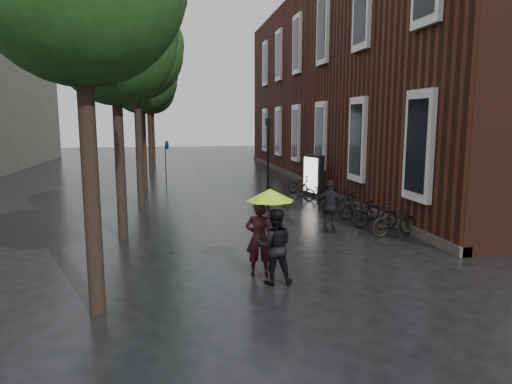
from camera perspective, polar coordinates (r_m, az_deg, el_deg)
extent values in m
plane|color=black|center=(9.29, 6.00, -15.41)|extent=(120.00, 120.00, 0.00)
cube|color=#38160F|center=(30.56, 15.06, 12.75)|extent=(10.00, 33.00, 12.00)
cube|color=silver|center=(15.75, 19.78, 5.44)|extent=(0.25, 1.60, 3.60)
cube|color=black|center=(15.70, 19.46, 5.45)|extent=(0.10, 1.20, 3.00)
cube|color=silver|center=(20.22, 12.66, 6.42)|extent=(0.25, 1.60, 3.60)
cube|color=black|center=(20.19, 12.39, 6.42)|extent=(0.10, 1.20, 3.00)
cube|color=silver|center=(20.74, 13.21, 21.77)|extent=(0.25, 1.60, 3.60)
cube|color=black|center=(20.70, 12.94, 21.80)|extent=(0.10, 1.20, 3.00)
cube|color=silver|center=(24.90, 8.14, 6.98)|extent=(0.25, 1.60, 3.60)
cube|color=black|center=(24.87, 7.92, 6.98)|extent=(0.10, 1.20, 3.00)
cube|color=silver|center=(25.32, 8.44, 19.52)|extent=(0.25, 1.60, 3.60)
cube|color=black|center=(25.29, 8.21, 19.53)|extent=(0.10, 1.20, 3.00)
cube|color=silver|center=(29.68, 5.07, 7.34)|extent=(0.25, 1.60, 3.60)
cube|color=black|center=(29.66, 4.88, 7.34)|extent=(0.10, 1.20, 3.00)
cube|color=silver|center=(30.04, 5.22, 17.89)|extent=(0.25, 1.60, 3.60)
cube|color=black|center=(30.01, 5.02, 17.90)|extent=(0.10, 1.20, 3.00)
cube|color=silver|center=(34.53, 2.84, 7.59)|extent=(0.25, 1.60, 3.60)
cube|color=black|center=(34.50, 2.68, 7.59)|extent=(0.10, 1.20, 3.00)
cube|color=silver|center=(34.83, 2.92, 16.67)|extent=(0.25, 1.60, 3.60)
cube|color=black|center=(34.81, 2.75, 16.68)|extent=(0.10, 1.20, 3.00)
cube|color=silver|center=(39.41, 1.17, 7.77)|extent=(0.25, 1.60, 3.60)
cube|color=black|center=(39.39, 1.02, 7.77)|extent=(0.10, 1.20, 3.00)
cube|color=silver|center=(39.68, 1.19, 15.74)|extent=(0.25, 1.60, 3.60)
cube|color=black|center=(39.66, 1.05, 15.74)|extent=(0.10, 1.20, 3.00)
cube|color=#3F3833|center=(28.98, 5.80, 1.64)|extent=(0.40, 33.00, 0.30)
cylinder|color=black|center=(9.36, -19.86, -0.72)|extent=(0.32, 0.32, 4.68)
cylinder|color=black|center=(15.28, -16.60, 2.70)|extent=(0.32, 0.32, 4.51)
cylinder|color=black|center=(21.20, -14.38, 5.04)|extent=(0.32, 0.32, 4.95)
cylinder|color=black|center=(27.20, -13.83, 5.29)|extent=(0.32, 0.32, 4.40)
cylinder|color=black|center=(33.17, -13.07, 6.27)|extent=(0.32, 0.32, 4.79)
cylinder|color=black|center=(39.17, -12.75, 6.50)|extent=(0.32, 0.32, 4.57)
imported|color=black|center=(11.37, 0.39, -5.78)|extent=(0.76, 0.58, 1.86)
imported|color=black|center=(10.77, 2.34, -6.81)|extent=(0.95, 0.79, 1.80)
cylinder|color=black|center=(11.06, 1.75, -4.13)|extent=(0.02, 0.02, 1.48)
cone|color=#AFEA18|center=(10.91, 1.77, -0.35)|extent=(1.16, 1.16, 0.30)
cylinder|color=black|center=(10.88, 1.77, 0.63)|extent=(0.02, 0.02, 0.08)
imported|color=black|center=(15.74, 9.29, -1.83)|extent=(1.15, 0.89, 1.82)
imported|color=black|center=(15.86, 16.91, -3.45)|extent=(1.79, 0.80, 1.04)
imported|color=black|center=(16.83, 14.59, -2.72)|extent=(1.72, 0.76, 1.00)
imported|color=black|center=(18.12, 12.83, -2.09)|extent=(1.65, 0.72, 0.84)
imported|color=black|center=(19.31, 10.64, -1.26)|extent=(1.80, 0.99, 0.90)
imported|color=black|center=(20.59, 10.02, -0.62)|extent=(1.75, 0.80, 0.89)
imported|color=black|center=(21.96, 8.10, 0.09)|extent=(1.83, 0.75, 0.94)
imported|color=black|center=(23.34, 6.95, 0.76)|extent=(1.78, 0.73, 1.04)
imported|color=black|center=(24.50, 5.94, 1.05)|extent=(1.84, 0.78, 0.94)
cube|color=black|center=(23.09, 7.23, 2.03)|extent=(0.29, 1.41, 2.13)
cube|color=beige|center=(23.03, 6.86, 2.14)|extent=(0.04, 1.18, 1.74)
cylinder|color=black|center=(19.09, 1.52, 2.95)|extent=(0.11, 0.11, 3.65)
cube|color=black|center=(18.99, 1.54, 8.71)|extent=(0.20, 0.20, 0.32)
sphere|color=#FFE5B2|center=(18.99, 1.54, 8.71)|extent=(0.16, 0.16, 0.16)
cylinder|color=#262628|center=(26.58, -11.21, 3.17)|extent=(0.06, 0.06, 2.43)
cylinder|color=#0D4495|center=(26.48, -11.08, 5.79)|extent=(0.03, 0.49, 0.49)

